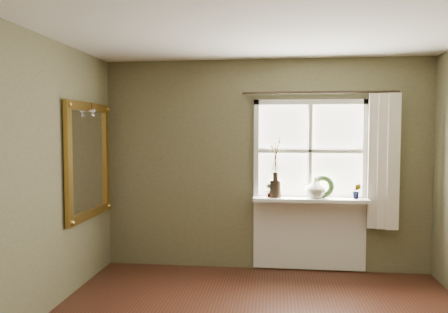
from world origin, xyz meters
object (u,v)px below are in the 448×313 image
Objects in this scene: wreath at (323,189)px; gilt_mirror at (89,160)px; dark_jug at (275,189)px; cream_vase at (315,188)px.

gilt_mirror is at bearing -151.35° from wreath.
dark_jug is at bearing 15.08° from gilt_mirror.
dark_jug is 0.84× the size of cream_vase.
gilt_mirror reaches higher than cream_vase.
dark_jug is 0.48m from cream_vase.
cream_vase is 0.10m from wreath.
gilt_mirror reaches higher than wreath.
gilt_mirror is (-2.66, -0.61, 0.37)m from wreath.
cream_vase reaches higher than dark_jug.
dark_jug is 0.57m from wreath.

